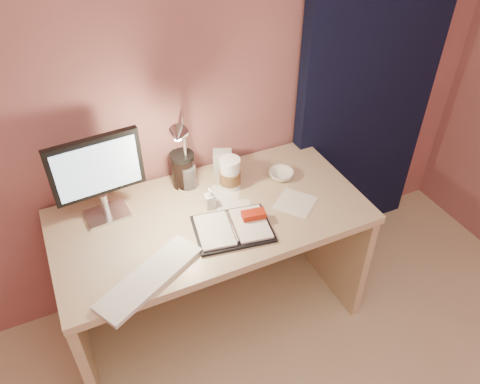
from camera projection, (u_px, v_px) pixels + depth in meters
name	position (u px, v px, depth m)	size (l,w,h in m)	color
room	(359.00, 64.00, 2.37)	(3.50, 3.50, 3.50)	#C6B28E
desk	(207.00, 239.00, 2.29)	(1.40, 0.70, 0.73)	#C6B68C
monitor	(97.00, 171.00, 1.93)	(0.38, 0.15, 0.41)	silver
keyboard	(150.00, 278.00, 1.80)	(0.46, 0.14, 0.02)	silver
planner	(234.00, 227.00, 2.01)	(0.36, 0.30, 0.05)	black
paper_a	(295.00, 203.00, 2.15)	(0.16, 0.16, 0.00)	white
paper_b	(234.00, 210.00, 2.11)	(0.15, 0.15, 0.00)	white
paper_c	(225.00, 195.00, 2.19)	(0.14, 0.14, 0.00)	white
coffee_cup	(230.00, 174.00, 2.20)	(0.10, 0.10, 0.16)	white
clear_cup	(189.00, 178.00, 2.20)	(0.07, 0.07, 0.12)	white
bowl	(281.00, 175.00, 2.29)	(0.12, 0.12, 0.04)	silver
lotion_bottle	(210.00, 198.00, 2.10)	(0.05, 0.05, 0.10)	white
dark_jar	(183.00, 171.00, 2.21)	(0.11, 0.11, 0.16)	black
product_box	(223.00, 163.00, 2.28)	(0.09, 0.07, 0.13)	silver
desk_lamp	(202.00, 148.00, 2.01)	(0.18, 0.27, 0.44)	silver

